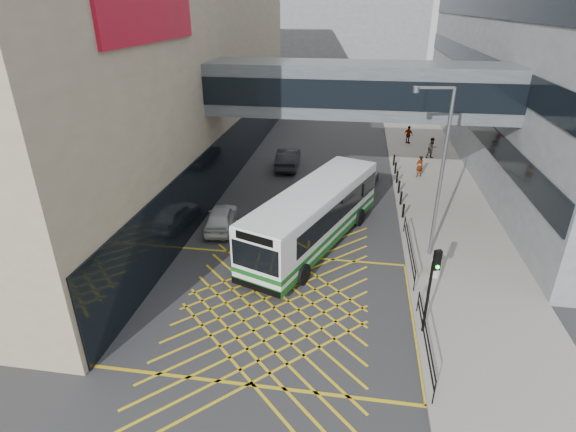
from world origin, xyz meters
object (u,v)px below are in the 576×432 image
at_px(car_white, 221,217).
at_px(car_silver, 363,176).
at_px(litter_bin, 436,268).
at_px(pedestrian_b, 432,148).
at_px(pedestrian_a, 420,166).
at_px(street_lamp, 439,165).
at_px(car_dark, 288,158).
at_px(pedestrian_c, 409,135).
at_px(bus, 315,214).
at_px(traffic_light, 432,280).

height_order(car_white, car_silver, car_white).
bearing_deg(litter_bin, car_silver, 106.24).
bearing_deg(pedestrian_b, pedestrian_a, -134.56).
xyz_separation_m(car_white, street_lamp, (11.61, -1.56, 4.37)).
xyz_separation_m(car_dark, pedestrian_c, (10.21, 8.13, 0.20)).
relative_size(car_silver, litter_bin, 4.58).
relative_size(car_white, street_lamp, 0.50).
relative_size(bus, car_silver, 2.90).
distance_m(traffic_light, pedestrian_c, 27.74).
distance_m(street_lamp, litter_bin, 4.94).
relative_size(litter_bin, pedestrian_a, 0.55).
bearing_deg(pedestrian_c, litter_bin, 128.52).
bearing_deg(car_dark, traffic_light, 111.06).
relative_size(car_dark, pedestrian_a, 3.05).
xyz_separation_m(car_dark, litter_bin, (9.56, -15.14, -0.17)).
xyz_separation_m(car_white, litter_bin, (11.79, -3.67, -0.08)).
distance_m(car_white, traffic_light, 13.60).
height_order(car_dark, pedestrian_c, pedestrian_c).
xyz_separation_m(car_silver, pedestrian_c, (4.19, 11.10, 0.34)).
height_order(street_lamp, litter_bin, street_lamp).
height_order(car_dark, car_silver, car_dark).
relative_size(bus, pedestrian_b, 6.77).
bearing_deg(car_white, bus, 162.62).
distance_m(car_silver, pedestrian_b, 8.88).
relative_size(bus, street_lamp, 1.38).
bearing_deg(street_lamp, pedestrian_c, 80.65).
relative_size(car_silver, pedestrian_c, 2.50).
xyz_separation_m(car_silver, street_lamp, (3.37, -10.06, 4.43)).
bearing_deg(car_dark, pedestrian_a, 171.75).
relative_size(car_dark, pedestrian_b, 2.82).
xyz_separation_m(pedestrian_a, pedestrian_c, (-0.04, 9.13, 0.01)).
bearing_deg(street_lamp, car_dark, 118.65).
bearing_deg(pedestrian_a, bus, 31.41).
bearing_deg(bus, traffic_light, -33.27).
bearing_deg(litter_bin, car_dark, 122.27).
bearing_deg(pedestrian_a, car_white, 12.18).
bearing_deg(litter_bin, car_white, 162.69).
relative_size(pedestrian_a, pedestrian_b, 0.93).
bearing_deg(litter_bin, pedestrian_b, 83.35).
bearing_deg(street_lamp, bus, 167.14).
height_order(bus, car_white, bus).
height_order(car_white, pedestrian_b, pedestrian_b).
height_order(traffic_light, pedestrian_a, traffic_light).
distance_m(traffic_light, street_lamp, 6.97).
relative_size(street_lamp, pedestrian_b, 4.90).
bearing_deg(pedestrian_a, car_silver, -2.92).
relative_size(car_dark, car_silver, 1.21).
bearing_deg(litter_bin, pedestrian_c, 88.41).
distance_m(car_white, car_silver, 11.84).
distance_m(car_dark, litter_bin, 17.91).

